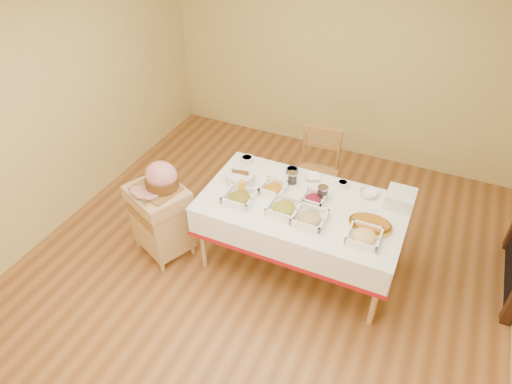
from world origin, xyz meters
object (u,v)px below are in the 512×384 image
at_px(brass_platter, 370,224).
at_px(bread_basket, 240,177).
at_px(butcher_cart, 161,217).
at_px(dining_chair, 316,173).
at_px(preserve_jar_left, 292,178).
at_px(preserve_jar_right, 322,193).
at_px(ham_on_board, 161,179).
at_px(mustard_bottle, 242,187).
at_px(dining_table, 301,217).
at_px(plate_stack, 401,198).

bearing_deg(brass_platter, bread_basket, 175.14).
distance_m(butcher_cart, dining_chair, 1.70).
height_order(preserve_jar_left, bread_basket, bread_basket).
bearing_deg(preserve_jar_right, dining_chair, 110.88).
bearing_deg(dining_chair, ham_on_board, -132.89).
height_order(butcher_cart, mustard_bottle, mustard_bottle).
distance_m(dining_table, plate_stack, 0.89).
distance_m(preserve_jar_right, plate_stack, 0.68).
bearing_deg(dining_chair, dining_table, -81.01).
height_order(preserve_jar_right, brass_platter, preserve_jar_right).
bearing_deg(preserve_jar_left, ham_on_board, -150.21).
relative_size(dining_table, butcher_cart, 2.37).
height_order(plate_stack, brass_platter, plate_stack).
distance_m(butcher_cart, mustard_bottle, 0.89).
xyz_separation_m(preserve_jar_right, plate_stack, (0.65, 0.20, 0.01)).
bearing_deg(plate_stack, dining_table, -156.50).
xyz_separation_m(dining_table, brass_platter, (0.62, -0.05, 0.18)).
bearing_deg(dining_table, bread_basket, 175.06).
xyz_separation_m(bread_basket, plate_stack, (1.44, 0.29, 0.02)).
relative_size(ham_on_board, mustard_bottle, 2.56).
height_order(dining_chair, mustard_bottle, dining_chair).
distance_m(dining_chair, ham_on_board, 1.69).
bearing_deg(preserve_jar_right, butcher_cart, -159.53).
bearing_deg(preserve_jar_right, ham_on_board, -160.19).
bearing_deg(dining_chair, mustard_bottle, -114.30).
bearing_deg(bread_basket, plate_stack, 11.30).
height_order(dining_chair, preserve_jar_right, dining_chair).
xyz_separation_m(preserve_jar_right, mustard_bottle, (-0.69, -0.24, 0.02)).
bearing_deg(mustard_bottle, brass_platter, 2.21).
distance_m(dining_table, butcher_cart, 1.36).
distance_m(butcher_cart, plate_stack, 2.25).
bearing_deg(mustard_bottle, dining_table, 9.89).
height_order(dining_table, preserve_jar_right, preserve_jar_right).
bearing_deg(brass_platter, preserve_jar_right, 158.36).
relative_size(butcher_cart, bread_basket, 2.83).
xyz_separation_m(ham_on_board, bread_basket, (0.60, 0.42, -0.08)).
distance_m(dining_chair, bread_basket, 0.99).
xyz_separation_m(butcher_cart, preserve_jar_left, (1.10, 0.64, 0.38)).
height_order(dining_chair, bread_basket, dining_chair).
height_order(preserve_jar_left, plate_stack, plate_stack).
distance_m(dining_table, ham_on_board, 1.34).
height_order(dining_chair, ham_on_board, ham_on_board).
bearing_deg(bread_basket, preserve_jar_left, 22.75).
bearing_deg(preserve_jar_left, mustard_bottle, -136.69).
bearing_deg(mustard_bottle, ham_on_board, -159.30).
bearing_deg(preserve_jar_right, plate_stack, 17.20).
xyz_separation_m(mustard_bottle, bread_basket, (-0.09, 0.15, -0.02)).
height_order(ham_on_board, preserve_jar_left, ham_on_board).
bearing_deg(butcher_cart, preserve_jar_left, 30.15).
bearing_deg(brass_platter, dining_chair, 130.05).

